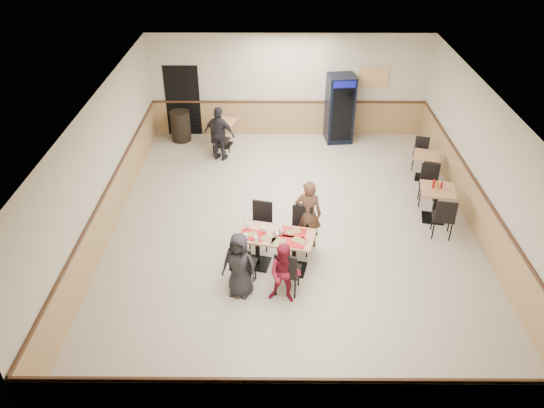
{
  "coord_description": "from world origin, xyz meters",
  "views": [
    {
      "loc": [
        -0.41,
        -9.66,
        6.79
      ],
      "look_at": [
        -0.46,
        -0.5,
        0.97
      ],
      "focal_mm": 35.0,
      "sensor_mm": 36.0,
      "label": 1
    }
  ],
  "objects_px": {
    "diner_woman_left": "(239,265)",
    "side_table_far": "(425,163)",
    "main_table": "(276,246)",
    "side_table_near": "(436,199)",
    "diner_man_opposite": "(308,214)",
    "back_table": "(223,129)",
    "diner_woman_right": "(285,274)",
    "lone_diner": "(220,134)",
    "trash_bin": "(181,126)",
    "pepsi_cooler": "(340,109)"
  },
  "relations": [
    {
      "from": "side_table_near",
      "to": "back_table",
      "type": "distance_m",
      "value": 6.35
    },
    {
      "from": "diner_woman_left",
      "to": "diner_woman_right",
      "type": "relative_size",
      "value": 1.07
    },
    {
      "from": "diner_man_opposite",
      "to": "side_table_far",
      "type": "xyz_separation_m",
      "value": [
        3.15,
        2.86,
        -0.31
      ]
    },
    {
      "from": "side_table_far",
      "to": "pepsi_cooler",
      "type": "relative_size",
      "value": 0.41
    },
    {
      "from": "diner_man_opposite",
      "to": "side_table_far",
      "type": "relative_size",
      "value": 1.93
    },
    {
      "from": "diner_woman_left",
      "to": "side_table_far",
      "type": "bearing_deg",
      "value": 60.61
    },
    {
      "from": "main_table",
      "to": "diner_woman_left",
      "type": "height_order",
      "value": "diner_woman_left"
    },
    {
      "from": "diner_man_opposite",
      "to": "back_table",
      "type": "relative_size",
      "value": 1.79
    },
    {
      "from": "diner_woman_left",
      "to": "diner_woman_right",
      "type": "bearing_deg",
      "value": 3.3
    },
    {
      "from": "diner_woman_left",
      "to": "lone_diner",
      "type": "distance_m",
      "value": 5.51
    },
    {
      "from": "diner_woman_right",
      "to": "trash_bin",
      "type": "distance_m",
      "value": 7.45
    },
    {
      "from": "back_table",
      "to": "lone_diner",
      "type": "bearing_deg",
      "value": -90.0
    },
    {
      "from": "diner_man_opposite",
      "to": "pepsi_cooler",
      "type": "relative_size",
      "value": 0.79
    },
    {
      "from": "main_table",
      "to": "pepsi_cooler",
      "type": "height_order",
      "value": "pepsi_cooler"
    },
    {
      "from": "back_table",
      "to": "main_table",
      "type": "bearing_deg",
      "value": -74.73
    },
    {
      "from": "main_table",
      "to": "diner_man_opposite",
      "type": "height_order",
      "value": "diner_man_opposite"
    },
    {
      "from": "lone_diner",
      "to": "side_table_far",
      "type": "height_order",
      "value": "lone_diner"
    },
    {
      "from": "diner_woman_right",
      "to": "pepsi_cooler",
      "type": "distance_m",
      "value": 7.09
    },
    {
      "from": "main_table",
      "to": "diner_man_opposite",
      "type": "distance_m",
      "value": 1.05
    },
    {
      "from": "pepsi_cooler",
      "to": "trash_bin",
      "type": "height_order",
      "value": "pepsi_cooler"
    },
    {
      "from": "diner_man_opposite",
      "to": "back_table",
      "type": "xyz_separation_m",
      "value": [
        -2.18,
        4.76,
        -0.27
      ]
    },
    {
      "from": "main_table",
      "to": "side_table_far",
      "type": "height_order",
      "value": "main_table"
    },
    {
      "from": "diner_woman_left",
      "to": "pepsi_cooler",
      "type": "height_order",
      "value": "pepsi_cooler"
    },
    {
      "from": "diner_woman_right",
      "to": "lone_diner",
      "type": "bearing_deg",
      "value": 118.61
    },
    {
      "from": "side_table_far",
      "to": "back_table",
      "type": "xyz_separation_m",
      "value": [
        -5.33,
        1.9,
        0.05
      ]
    },
    {
      "from": "diner_woman_left",
      "to": "back_table",
      "type": "bearing_deg",
      "value": 113.72
    },
    {
      "from": "back_table",
      "to": "trash_bin",
      "type": "bearing_deg",
      "value": 164.49
    },
    {
      "from": "main_table",
      "to": "trash_bin",
      "type": "relative_size",
      "value": 1.81
    },
    {
      "from": "trash_bin",
      "to": "diner_woman_left",
      "type": "bearing_deg",
      "value": -72.44
    },
    {
      "from": "diner_woman_right",
      "to": "side_table_far",
      "type": "distance_m",
      "value": 5.87
    },
    {
      "from": "diner_woman_left",
      "to": "trash_bin",
      "type": "height_order",
      "value": "diner_woman_left"
    },
    {
      "from": "side_table_near",
      "to": "pepsi_cooler",
      "type": "relative_size",
      "value": 0.44
    },
    {
      "from": "lone_diner",
      "to": "side_table_near",
      "type": "height_order",
      "value": "lone_diner"
    },
    {
      "from": "main_table",
      "to": "back_table",
      "type": "bearing_deg",
      "value": 118.06
    },
    {
      "from": "diner_woman_left",
      "to": "lone_diner",
      "type": "bearing_deg",
      "value": 114.91
    },
    {
      "from": "diner_man_opposite",
      "to": "trash_bin",
      "type": "bearing_deg",
      "value": -47.59
    },
    {
      "from": "diner_man_opposite",
      "to": "pepsi_cooler",
      "type": "xyz_separation_m",
      "value": [
        1.17,
        5.15,
        0.21
      ]
    },
    {
      "from": "diner_woman_left",
      "to": "side_table_far",
      "type": "xyz_separation_m",
      "value": [
        4.48,
        4.41,
        -0.21
      ]
    },
    {
      "from": "side_table_far",
      "to": "trash_bin",
      "type": "bearing_deg",
      "value": 161.15
    },
    {
      "from": "side_table_near",
      "to": "side_table_far",
      "type": "bearing_deg",
      "value": 83.19
    },
    {
      "from": "pepsi_cooler",
      "to": "trash_bin",
      "type": "relative_size",
      "value": 2.19
    },
    {
      "from": "lone_diner",
      "to": "side_table_near",
      "type": "bearing_deg",
      "value": 171.87
    },
    {
      "from": "main_table",
      "to": "pepsi_cooler",
      "type": "xyz_separation_m",
      "value": [
        1.83,
        5.92,
        0.45
      ]
    },
    {
      "from": "diner_man_opposite",
      "to": "lone_diner",
      "type": "bearing_deg",
      "value": -52.37
    },
    {
      "from": "main_table",
      "to": "side_table_near",
      "type": "bearing_deg",
      "value": 38.81
    },
    {
      "from": "main_table",
      "to": "lone_diner",
      "type": "xyz_separation_m",
      "value": [
        -1.51,
        4.67,
        0.23
      ]
    },
    {
      "from": "diner_woman_right",
      "to": "pepsi_cooler",
      "type": "xyz_separation_m",
      "value": [
        1.67,
        6.89,
        0.35
      ]
    },
    {
      "from": "side_table_near",
      "to": "side_table_far",
      "type": "distance_m",
      "value": 1.89
    },
    {
      "from": "lone_diner",
      "to": "side_table_near",
      "type": "relative_size",
      "value": 1.75
    },
    {
      "from": "side_table_far",
      "to": "lone_diner",
      "type": "bearing_deg",
      "value": 168.93
    }
  ]
}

